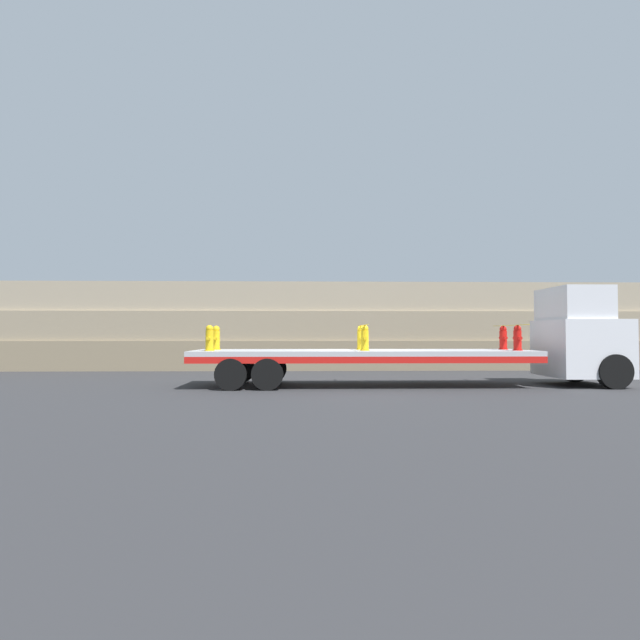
# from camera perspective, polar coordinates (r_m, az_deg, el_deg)

# --- Properties ---
(ground_plane) EXTENTS (120.00, 120.00, 0.00)m
(ground_plane) POSITION_cam_1_polar(r_m,az_deg,el_deg) (16.22, 4.92, -7.51)
(ground_plane) COLOR #2D2D30
(rock_cliff) EXTENTS (60.00, 3.30, 4.10)m
(rock_cliff) POSITION_cam_1_polar(r_m,az_deg,el_deg) (24.34, 2.72, -0.73)
(rock_cliff) COLOR #84755B
(rock_cliff) RESTS_ON ground_plane
(truck_cab) EXTENTS (2.24, 2.57, 3.18)m
(truck_cab) POSITION_cam_1_polar(r_m,az_deg,el_deg) (18.38, 27.72, -1.78)
(truck_cab) COLOR silver
(truck_cab) RESTS_ON ground_plane
(flatbed_trailer) EXTENTS (10.82, 2.67, 1.15)m
(flatbed_trailer) POSITION_cam_1_polar(r_m,az_deg,el_deg) (16.09, 2.58, -4.17)
(flatbed_trailer) COLOR #B2B2B7
(flatbed_trailer) RESTS_ON ground_plane
(fire_hydrant_yellow_near_0) EXTENTS (0.30, 0.50, 0.80)m
(fire_hydrant_yellow_near_0) POSITION_cam_1_polar(r_m,az_deg,el_deg) (15.76, -12.51, -2.06)
(fire_hydrant_yellow_near_0) COLOR gold
(fire_hydrant_yellow_near_0) RESTS_ON flatbed_trailer
(fire_hydrant_yellow_far_0) EXTENTS (0.30, 0.50, 0.80)m
(fire_hydrant_yellow_far_0) POSITION_cam_1_polar(r_m,az_deg,el_deg) (16.87, -11.78, -2.03)
(fire_hydrant_yellow_far_0) COLOR gold
(fire_hydrant_yellow_far_0) RESTS_ON flatbed_trailer
(fire_hydrant_yellow_near_1) EXTENTS (0.30, 0.50, 0.80)m
(fire_hydrant_yellow_near_1) POSITION_cam_1_polar(r_m,az_deg,el_deg) (15.58, 5.14, -2.10)
(fire_hydrant_yellow_near_1) COLOR gold
(fire_hydrant_yellow_near_1) RESTS_ON flatbed_trailer
(fire_hydrant_yellow_far_1) EXTENTS (0.30, 0.50, 0.80)m
(fire_hydrant_yellow_far_1) POSITION_cam_1_polar(r_m,az_deg,el_deg) (16.70, 4.69, -2.07)
(fire_hydrant_yellow_far_1) COLOR gold
(fire_hydrant_yellow_far_1) RESTS_ON flatbed_trailer
(fire_hydrant_red_near_2) EXTENTS (0.30, 0.50, 0.80)m
(fire_hydrant_red_near_2) POSITION_cam_1_polar(r_m,az_deg,el_deg) (16.83, 21.64, -1.95)
(fire_hydrant_red_near_2) COLOR red
(fire_hydrant_red_near_2) RESTS_ON flatbed_trailer
(fire_hydrant_red_far_2) EXTENTS (0.30, 0.50, 0.80)m
(fire_hydrant_red_far_2) POSITION_cam_1_polar(r_m,az_deg,el_deg) (17.88, 20.21, -1.94)
(fire_hydrant_red_far_2) COLOR red
(fire_hydrant_red_far_2) RESTS_ON flatbed_trailer
(cargo_strap_rear) EXTENTS (0.05, 2.78, 0.01)m
(cargo_strap_rear) POSITION_cam_1_polar(r_m,az_deg,el_deg) (16.14, 4.90, -0.60)
(cargo_strap_rear) COLOR yellow
(cargo_strap_rear) RESTS_ON fire_hydrant_yellow_near_1
(cargo_strap_middle) EXTENTS (0.05, 2.78, 0.01)m
(cargo_strap_middle) POSITION_cam_1_polar(r_m,az_deg,el_deg) (17.35, 20.89, -0.57)
(cargo_strap_middle) COLOR yellow
(cargo_strap_middle) RESTS_ON fire_hydrant_red_near_2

